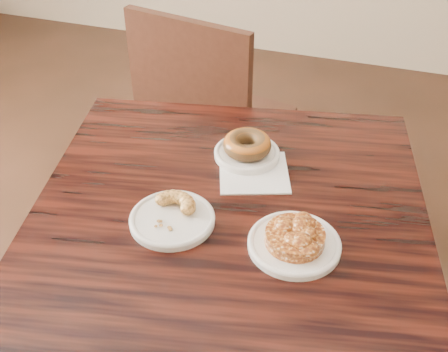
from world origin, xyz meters
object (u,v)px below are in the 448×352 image
(apple_fritter, at_px, (295,235))
(glazed_donut, at_px, (247,144))
(cruller_fragment, at_px, (172,212))
(chair_far, at_px, (219,123))
(cafe_table, at_px, (228,321))

(apple_fritter, bearing_deg, glazed_donut, 123.40)
(apple_fritter, height_order, cruller_fragment, apple_fritter)
(chair_far, xyz_separation_m, apple_fritter, (0.43, -0.82, 0.33))
(apple_fritter, relative_size, cruller_fragment, 1.43)
(chair_far, relative_size, glazed_donut, 8.04)
(cafe_table, height_order, cruller_fragment, cruller_fragment)
(cruller_fragment, bearing_deg, apple_fritter, 1.55)
(cafe_table, bearing_deg, chair_far, 98.73)
(chair_far, relative_size, cruller_fragment, 8.45)
(chair_far, distance_m, apple_fritter, 0.98)
(glazed_donut, bearing_deg, cafe_table, -85.31)
(cafe_table, distance_m, glazed_donut, 0.45)
(apple_fritter, distance_m, cruller_fragment, 0.25)
(cafe_table, distance_m, apple_fritter, 0.44)
(apple_fritter, bearing_deg, cafe_table, 154.99)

